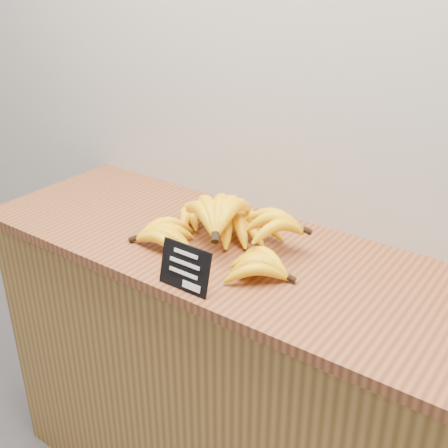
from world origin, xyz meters
The scene contains 4 objects.
counter centered at (0.05, 2.75, 0.45)m, with size 1.47×0.50×0.90m, color olive.
counter_top centered at (0.05, 2.75, 0.92)m, with size 1.51×0.54×0.03m, color brown.
chalkboard_sign centered at (0.06, 2.52, 0.98)m, with size 0.14×0.01×0.11m, color black.
banana_pile centered at (0.02, 2.75, 0.98)m, with size 0.47×0.38×0.13m.
Camera 1 is at (0.79, 1.66, 1.65)m, focal length 45.00 mm.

